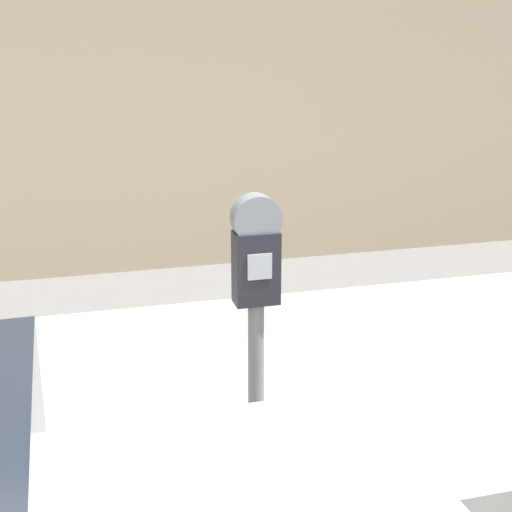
{
  "coord_description": "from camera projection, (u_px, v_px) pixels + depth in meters",
  "views": [
    {
      "loc": [
        -0.74,
        -1.67,
        2.21
      ],
      "look_at": [
        -0.03,
        1.05,
        1.31
      ],
      "focal_mm": 50.0,
      "sensor_mm": 36.0,
      "label": 1
    }
  ],
  "objects": [
    {
      "name": "sidewalk",
      "position": [
        212.0,
        393.0,
        4.4
      ],
      "size": [
        24.0,
        2.8,
        0.12
      ],
      "color": "#9E9B96",
      "rests_on": "ground_plane"
    },
    {
      "name": "parking_meter",
      "position": [
        256.0,
        304.0,
        3.01
      ],
      "size": [
        0.2,
        0.12,
        1.45
      ],
      "color": "slate",
      "rests_on": "sidewalk"
    }
  ]
}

